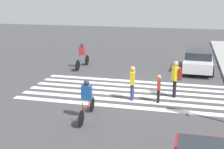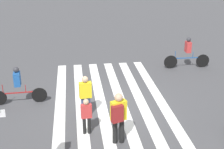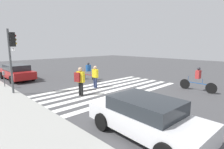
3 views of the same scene
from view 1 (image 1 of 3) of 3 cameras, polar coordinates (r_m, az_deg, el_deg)
name	(u,v)px [view 1 (image 1 of 3)]	position (r m, az deg, el deg)	size (l,w,h in m)	color
ground_plane	(126,92)	(15.67, 2.56, -3.24)	(60.00, 60.00, 0.00)	#444447
crosswalk_stripes	(126,92)	(15.67, 2.56, -3.22)	(4.49, 10.00, 0.01)	white
pedestrian_adult_tall_backpack	(132,81)	(14.32, 3.76, -1.22)	(0.46, 0.25, 1.60)	navy
pedestrian_adult_blue_shirt	(159,87)	(14.18, 8.53, -2.25)	(0.37, 0.19, 1.29)	black
pedestrian_child_with_backpack	(176,76)	(14.98, 11.62, -0.29)	(0.53, 0.51, 1.75)	black
cyclist_mid_street	(87,98)	(12.24, -4.63, -4.25)	(2.20, 0.41, 1.58)	black
cyclist_near_curb	(82,55)	(20.59, -5.45, 3.58)	(2.41, 0.41, 1.64)	black
car_parked_far_curb	(198,60)	(20.48, 15.54, 2.54)	(4.23, 2.01, 1.33)	silver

